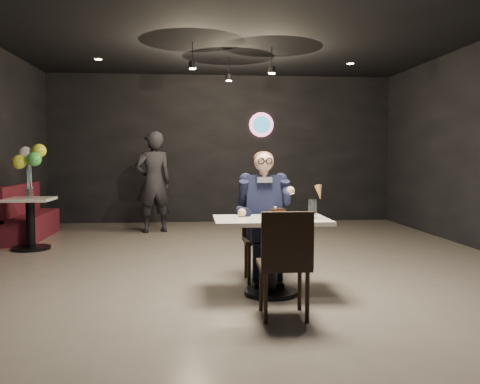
{
  "coord_description": "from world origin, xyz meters",
  "views": [
    {
      "loc": [
        -0.59,
        -5.95,
        1.35
      ],
      "look_at": [
        -0.1,
        -0.51,
        0.96
      ],
      "focal_mm": 38.0,
      "sensor_mm": 36.0,
      "label": 1
    }
  ],
  "objects": [
    {
      "name": "floor",
      "position": [
        0.0,
        0.0,
        0.0
      ],
      "size": [
        9.0,
        9.0,
        0.0
      ],
      "primitive_type": "plane",
      "color": "slate",
      "rests_on": "ground"
    },
    {
      "name": "wall_sign",
      "position": [
        0.8,
        4.47,
        2.0
      ],
      "size": [
        0.5,
        0.06,
        0.5
      ],
      "primitive_type": null,
      "color": "pink",
      "rests_on": "floor"
    },
    {
      "name": "pendant_lights",
      "position": [
        0.0,
        2.0,
        2.88
      ],
      "size": [
        1.4,
        1.2,
        0.36
      ],
      "primitive_type": "cube",
      "color": "black",
      "rests_on": "floor"
    },
    {
      "name": "main_table",
      "position": [
        0.15,
        -1.11,
        0.38
      ],
      "size": [
        1.1,
        0.7,
        0.75
      ],
      "primitive_type": "cube",
      "color": "silver",
      "rests_on": "floor"
    },
    {
      "name": "chair_far",
      "position": [
        0.15,
        -0.56,
        0.46
      ],
      "size": [
        0.42,
        0.46,
        0.92
      ],
      "primitive_type": "cube",
      "color": "black",
      "rests_on": "floor"
    },
    {
      "name": "chair_near",
      "position": [
        0.15,
        -1.81,
        0.46
      ],
      "size": [
        0.43,
        0.47,
        0.92
      ],
      "primitive_type": "cube",
      "rotation": [
        0.0,
        0.0,
        -0.03
      ],
      "color": "black",
      "rests_on": "floor"
    },
    {
      "name": "seated_man",
      "position": [
        0.15,
        -0.56,
        0.72
      ],
      "size": [
        0.6,
        0.8,
        1.44
      ],
      "primitive_type": "cube",
      "color": "black",
      "rests_on": "floor"
    },
    {
      "name": "dessert_plate",
      "position": [
        0.18,
        -1.21,
        0.76
      ],
      "size": [
        0.24,
        0.24,
        0.01
      ],
      "primitive_type": "cylinder",
      "color": "white",
      "rests_on": "main_table"
    },
    {
      "name": "cake_slice",
      "position": [
        0.2,
        -1.21,
        0.8
      ],
      "size": [
        0.14,
        0.13,
        0.08
      ],
      "primitive_type": "cube",
      "rotation": [
        0.0,
        0.0,
        0.35
      ],
      "color": "black",
      "rests_on": "dessert_plate"
    },
    {
      "name": "mint_leaf",
      "position": [
        0.24,
        -1.2,
        0.84
      ],
      "size": [
        0.07,
        0.04,
        0.01
      ],
      "primitive_type": "ellipsoid",
      "color": "green",
      "rests_on": "cake_slice"
    },
    {
      "name": "sundae_glass",
      "position": [
        0.55,
        -1.15,
        0.84
      ],
      "size": [
        0.08,
        0.08,
        0.18
      ],
      "primitive_type": "cylinder",
      "color": "silver",
      "rests_on": "main_table"
    },
    {
      "name": "wafer_cone",
      "position": [
        0.61,
        -1.19,
        1.0
      ],
      "size": [
        0.09,
        0.09,
        0.14
      ],
      "primitive_type": "cone",
      "rotation": [
        0.0,
        0.0,
        0.26
      ],
      "color": "tan",
      "rests_on": "sundae_glass"
    },
    {
      "name": "booth_bench",
      "position": [
        -3.25,
        2.59,
        0.45
      ],
      "size": [
        0.45,
        1.79,
        0.89
      ],
      "primitive_type": "cube",
      "color": "#4B101E",
      "rests_on": "floor"
    },
    {
      "name": "side_table",
      "position": [
        -2.95,
        1.59,
        0.39
      ],
      "size": [
        0.62,
        0.62,
        0.78
      ],
      "primitive_type": "cube",
      "color": "silver",
      "rests_on": "floor"
    },
    {
      "name": "balloon_vase",
      "position": [
        -2.95,
        1.59,
        0.83
      ],
      "size": [
        0.11,
        0.11,
        0.16
      ],
      "primitive_type": "cylinder",
      "color": "silver",
      "rests_on": "side_table"
    },
    {
      "name": "balloon_bunch",
      "position": [
        -2.95,
        1.59,
        1.2
      ],
      "size": [
        0.37,
        0.37,
        0.61
      ],
      "primitive_type": "cube",
      "color": "yellow",
      "rests_on": "balloon_vase"
    },
    {
      "name": "passerby",
      "position": [
        -1.3,
        3.14,
        0.9
      ],
      "size": [
        0.76,
        0.62,
        1.79
      ],
      "primitive_type": "imported",
      "rotation": [
        0.0,
        0.0,
        3.49
      ],
      "color": "black",
      "rests_on": "floor"
    }
  ]
}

